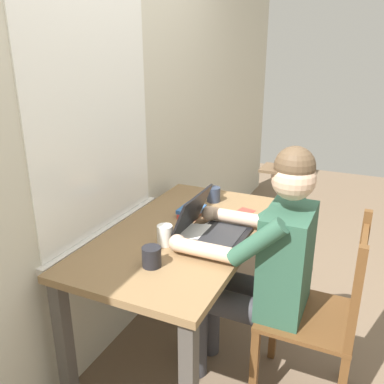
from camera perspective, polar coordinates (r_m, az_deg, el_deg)
The scene contains 14 objects.
ground_plane at distance 2.52m, azimuth -0.98°, elevation -21.02°, with size 8.00×8.00×0.00m, color brown.
back_wall at distance 2.16m, azimuth -11.89°, elevation 10.09°, with size 6.00×0.08×2.60m.
desk at distance 2.15m, azimuth -1.08°, elevation -7.94°, with size 1.31×0.71×0.75m.
seated_person at distance 1.97m, azimuth 9.91°, elevation -9.47°, with size 0.50×0.60×1.26m.
wooden_chair at distance 2.05m, azimuth 17.43°, elevation -16.31°, with size 0.42×0.42×0.95m.
laptop at distance 2.01m, azimuth 2.39°, elevation -4.99°, with size 0.33×0.32×0.22m.
computer_mouse at distance 2.21m, azimuth 7.10°, elevation -3.76°, with size 0.06×0.10×0.03m, color black.
coffee_mug_white at distance 1.95m, azimuth -3.78°, elevation -5.99°, with size 0.11×0.07×0.10m.
coffee_mug_dark at distance 2.47m, azimuth 3.04°, elevation -0.32°, with size 0.12×0.08×0.09m.
coffee_mug_spare at distance 1.77m, azimuth -5.62°, elevation -8.94°, with size 0.12×0.08×0.09m.
book_stack_main at distance 2.28m, azimuth -0.15°, elevation -2.66°, with size 0.19×0.13×0.04m.
paper_pile_near_laptop at distance 2.12m, azimuth 3.46°, elevation -5.10°, with size 0.25×0.16×0.01m, color white.
paper_pile_back_corner at distance 2.06m, azimuth 0.15°, elevation -5.67°, with size 0.18×0.17×0.02m, color white.
landscape_photo_print at distance 2.34m, azimuth 7.22°, elevation -2.85°, with size 0.13×0.09×0.00m, color #C63D33.
Camera 1 is at (-1.72, -0.83, 1.65)m, focal length 38.21 mm.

